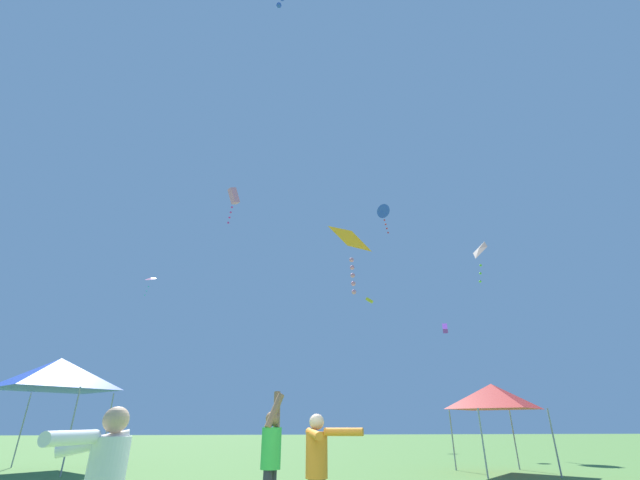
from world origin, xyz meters
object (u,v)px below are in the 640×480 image
object	(u,v)px
kite_pink_delta	(151,279)
kite_purple_box	(445,328)
person_flyer_green	(271,453)
person_watcher_orange	(318,463)
kite_blue_delta	(383,212)
kite_orange_diamond	(352,241)
kite_black_diamond	(479,251)
canopy_tent_red	(493,396)
canopy_tent_blue	(58,374)
kite_pink_box	(234,197)
kite_yellow_box	(369,300)

from	to	relation	value
kite_pink_delta	kite_purple_box	distance (m)	20.03
person_flyer_green	person_watcher_orange	world-z (taller)	person_flyer_green
person_flyer_green	kite_pink_delta	distance (m)	24.53
person_watcher_orange	kite_purple_box	size ratio (longest dim) A/B	2.19
person_watcher_orange	person_flyer_green	bearing A→B (deg)	123.05
kite_blue_delta	kite_orange_diamond	world-z (taller)	kite_blue_delta
kite_black_diamond	kite_orange_diamond	bearing A→B (deg)	-133.51
canopy_tent_red	kite_orange_diamond	world-z (taller)	kite_orange_diamond
kite_orange_diamond	kite_blue_delta	bearing A→B (deg)	70.03
person_watcher_orange	kite_orange_diamond	size ratio (longest dim) A/B	0.58
kite_purple_box	person_flyer_green	bearing A→B (deg)	-122.79
person_flyer_green	kite_blue_delta	distance (m)	29.99
kite_blue_delta	canopy_tent_blue	bearing A→B (deg)	-140.55
canopy_tent_blue	kite_blue_delta	xyz separation A→B (m)	(16.84, 13.85, 15.15)
kite_pink_delta	kite_pink_box	xyz separation A→B (m)	(6.62, -10.54, 0.95)
person_flyer_green	canopy_tent_blue	bearing A→B (deg)	131.91
kite_purple_box	kite_black_diamond	bearing A→B (deg)	38.32
kite_orange_diamond	kite_black_diamond	world-z (taller)	kite_black_diamond
canopy_tent_blue	canopy_tent_red	bearing A→B (deg)	-7.94
canopy_tent_blue	kite_pink_delta	size ratio (longest dim) A/B	2.53
person_flyer_green	kite_orange_diamond	distance (m)	9.77
kite_blue_delta	kite_orange_diamond	bearing A→B (deg)	-109.97
person_watcher_orange	kite_blue_delta	world-z (taller)	kite_blue_delta
canopy_tent_red	canopy_tent_blue	world-z (taller)	canopy_tent_blue
canopy_tent_blue	kite_pink_delta	distance (m)	13.87
kite_yellow_box	canopy_tent_red	bearing A→B (deg)	-89.11
kite_pink_delta	canopy_tent_red	bearing A→B (deg)	-39.41
person_flyer_green	kite_orange_diamond	world-z (taller)	kite_orange_diamond
kite_pink_box	kite_black_diamond	world-z (taller)	kite_black_diamond
person_flyer_green	kite_yellow_box	world-z (taller)	kite_yellow_box
person_watcher_orange	kite_purple_box	distance (m)	19.34
person_flyer_green	kite_blue_delta	xyz separation A→B (m)	(8.72, 22.89, 17.30)
kite_pink_box	person_flyer_green	bearing A→B (deg)	-76.36
canopy_tent_blue	kite_pink_box	bearing A→B (deg)	10.18
canopy_tent_red	kite_pink_delta	size ratio (longest dim) A/B	1.88
canopy_tent_red	kite_pink_box	size ratio (longest dim) A/B	1.50
canopy_tent_red	kite_pink_box	distance (m)	14.17
kite_orange_diamond	kite_pink_box	bearing A→B (deg)	144.45
kite_blue_delta	kite_yellow_box	world-z (taller)	kite_blue_delta
kite_blue_delta	kite_purple_box	distance (m)	14.17
kite_blue_delta	kite_orange_diamond	distance (m)	20.43
kite_pink_delta	kite_yellow_box	distance (m)	16.87
canopy_tent_blue	kite_blue_delta	size ratio (longest dim) A/B	1.43
canopy_tent_blue	kite_orange_diamond	world-z (taller)	kite_orange_diamond
kite_purple_box	kite_black_diamond	distance (m)	9.40
kite_purple_box	kite_yellow_box	world-z (taller)	kite_yellow_box
kite_yellow_box	kite_black_diamond	xyz separation A→B (m)	(7.42, -5.10, 2.59)
kite_black_diamond	canopy_tent_red	bearing A→B (deg)	-120.19
canopy_tent_red	kite_pink_delta	bearing A→B (deg)	140.59
person_flyer_green	kite_blue_delta	size ratio (longest dim) A/B	0.78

